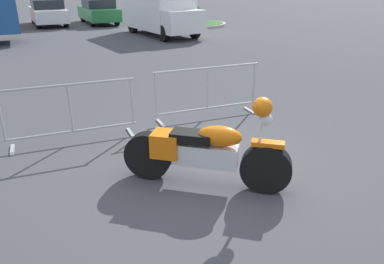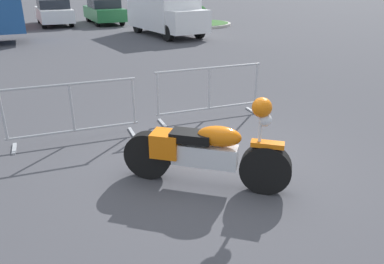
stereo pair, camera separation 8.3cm
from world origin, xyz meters
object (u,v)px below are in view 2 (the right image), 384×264
Objects in this scene: motorcycle at (205,151)px; crowd_barrier_far at (209,92)px; crowd_barrier_near at (72,112)px; parked_car_green at (104,11)px; parked_car_white at (54,12)px; pedestrian at (195,14)px; parked_car_maroon at (1,16)px; delivery_van at (165,9)px.

crowd_barrier_far is (1.37, 2.36, 0.04)m from motorcycle.
parked_car_green is at bearing 74.12° from crowd_barrier_near.
parked_car_white is 8.93m from pedestrian.
parked_car_maroon is at bearing 98.81° from parked_car_white.
parked_car_green reaches higher than crowd_barrier_near.
pedestrian is (5.67, 11.90, 0.36)m from crowd_barrier_far.
crowd_barrier_near is (-1.37, 2.36, 0.04)m from motorcycle.
motorcycle is 0.37× the size of delivery_van.
crowd_barrier_far is (2.74, 0.00, 0.00)m from crowd_barrier_near.
delivery_van reaches higher than parked_car_maroon.
crowd_barrier_near is 0.44× the size of delivery_van.
crowd_barrier_near is at bearing 180.00° from crowd_barrier_far.
parked_car_white is (-0.60, 18.25, 0.20)m from crowd_barrier_far.
parked_car_green is (3.67, 20.06, 0.23)m from motorcycle.
delivery_van is 8.11m from parked_car_white.
crowd_barrier_near is 2.74m from crowd_barrier_far.
crowd_barrier_far is 0.52× the size of parked_car_green.
delivery_van reaches higher than parked_car_white.
delivery_van is 1.19× the size of parked_car_green.
pedestrian is at bearing 97.75° from delivery_van.
crowd_barrier_far is at bearing 173.86° from parked_car_green.
crowd_barrier_near is 0.51× the size of parked_car_white.
parked_car_maroon is (-7.29, 6.42, -0.54)m from delivery_van.
motorcycle is 0.43× the size of parked_car_white.
delivery_van is (3.78, 11.45, 0.69)m from crowd_barrier_far.
crowd_barrier_near is 1.35× the size of pedestrian.
delivery_van is 3.06× the size of pedestrian.
crowd_barrier_far is 18.21m from parked_car_maroon.
pedestrian is (9.17, -5.97, 0.22)m from parked_car_maroon.
motorcycle reaches higher than crowd_barrier_far.
delivery_van is at bearing 71.72° from crowd_barrier_far.
parked_car_green is 2.57× the size of pedestrian.
parked_car_white is 1.02× the size of parked_car_green.
parked_car_green is at bearing -99.57° from parked_car_white.
parked_car_white is 2.64× the size of pedestrian.
parked_car_maroon is 10.94m from pedestrian.
parked_car_white is at bearing 83.33° from crowd_barrier_near.
parked_car_white reaches higher than crowd_barrier_near.
crowd_barrier_far is at bearing 101.00° from motorcycle.
parked_car_green is at bearing -90.42° from parked_car_maroon.
delivery_van is (5.15, 13.81, 0.73)m from motorcycle.
delivery_van is at bearing -130.13° from parked_car_maroon.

